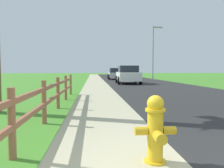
{
  "coord_description": "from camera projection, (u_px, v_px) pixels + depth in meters",
  "views": [
    {
      "loc": [
        -1.28,
        -2.43,
        1.27
      ],
      "look_at": [
        -0.33,
        9.05,
        0.55
      ],
      "focal_mm": 37.14,
      "sensor_mm": 36.0,
      "label": 1
    }
  ],
  "objects": [
    {
      "name": "rail_fence",
      "position": [
        52.0,
        94.0,
        6.44
      ],
      "size": [
        0.11,
        10.86,
        1.02
      ],
      "color": "#935A40",
      "rests_on": "ground"
    },
    {
      "name": "street_lamp",
      "position": [
        154.0,
        48.0,
        27.55
      ],
      "size": [
        1.17,
        0.2,
        6.43
      ],
      "color": "gray",
      "rests_on": "ground"
    },
    {
      "name": "curb_concrete",
      "position": [
        79.0,
        80.0,
        29.21
      ],
      "size": [
        6.0,
        66.0,
        0.01
      ],
      "primitive_type": "cube",
      "color": "#BBB38E",
      "rests_on": "ground"
    },
    {
      "name": "ground_plane",
      "position": [
        104.0,
        80.0,
        27.46
      ],
      "size": [
        120.0,
        120.0,
        0.0
      ],
      "primitive_type": "plane",
      "color": "#458A2A"
    },
    {
      "name": "grass_verge",
      "position": [
        67.0,
        80.0,
        29.08
      ],
      "size": [
        5.0,
        66.0,
        0.0
      ],
      "primitive_type": "cube",
      "color": "#458A2A",
      "rests_on": "ground"
    },
    {
      "name": "parked_car_black",
      "position": [
        115.0,
        72.0,
        41.08
      ],
      "size": [
        2.32,
        4.55,
        1.55
      ],
      "color": "black",
      "rests_on": "ground"
    },
    {
      "name": "fire_hydrant",
      "position": [
        156.0,
        129.0,
        3.13
      ],
      "size": [
        0.56,
        0.47,
        0.93
      ],
      "color": "yellow",
      "rests_on": "ground"
    },
    {
      "name": "road_asphalt",
      "position": [
        130.0,
        80.0,
        29.74
      ],
      "size": [
        7.0,
        66.0,
        0.01
      ],
      "primitive_type": "cube",
      "color": "#282828",
      "rests_on": "ground"
    },
    {
      "name": "parked_car_silver",
      "position": [
        116.0,
        74.0,
        30.3
      ],
      "size": [
        2.18,
        4.5,
        1.44
      ],
      "color": "#B7BABF",
      "rests_on": "ground"
    },
    {
      "name": "parked_suv_white",
      "position": [
        128.0,
        75.0,
        21.08
      ],
      "size": [
        2.18,
        4.49,
        1.63
      ],
      "color": "white",
      "rests_on": "ground"
    }
  ]
}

